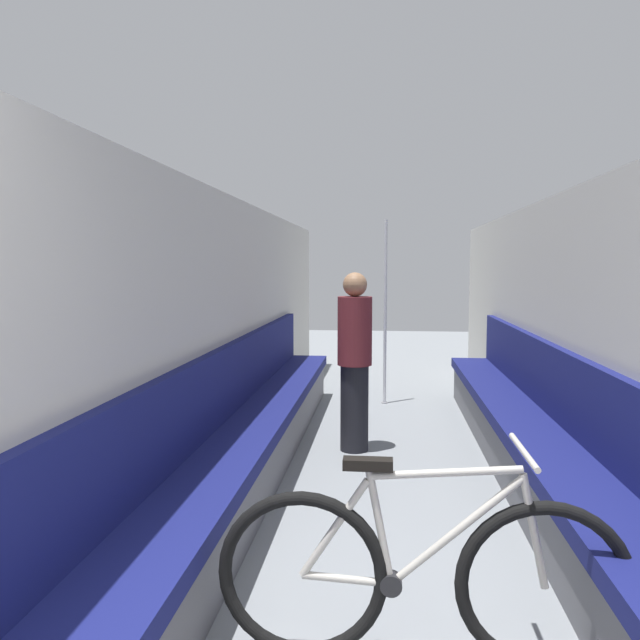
{
  "coord_description": "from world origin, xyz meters",
  "views": [
    {
      "loc": [
        -0.04,
        -0.56,
        1.62
      ],
      "look_at": [
        -0.48,
        3.57,
        1.26
      ],
      "focal_mm": 35.0,
      "sensor_mm": 36.0,
      "label": 1
    }
  ],
  "objects_px": {
    "bench_seat_row_right": "(542,453)",
    "grab_pole_near": "(385,315)",
    "bicycle": "(421,576)",
    "bench_seat_row_left": "(245,444)",
    "passenger_standing": "(355,360)"
  },
  "relations": [
    {
      "from": "bench_seat_row_right",
      "to": "grab_pole_near",
      "type": "xyz_separation_m",
      "value": [
        -1.09,
        2.96,
        0.72
      ]
    },
    {
      "from": "bench_seat_row_right",
      "to": "bicycle",
      "type": "height_order",
      "value": "bench_seat_row_right"
    },
    {
      "from": "bench_seat_row_right",
      "to": "grab_pole_near",
      "type": "distance_m",
      "value": 3.23
    },
    {
      "from": "bench_seat_row_left",
      "to": "grab_pole_near",
      "type": "distance_m",
      "value": 3.21
    },
    {
      "from": "passenger_standing",
      "to": "bench_seat_row_left",
      "type": "bearing_deg",
      "value": -147.56
    },
    {
      "from": "bench_seat_row_left",
      "to": "passenger_standing",
      "type": "distance_m",
      "value": 1.36
    },
    {
      "from": "passenger_standing",
      "to": "bench_seat_row_right",
      "type": "bearing_deg",
      "value": -59.42
    },
    {
      "from": "bench_seat_row_left",
      "to": "bicycle",
      "type": "xyz_separation_m",
      "value": [
        1.16,
        -1.9,
        0.04
      ]
    },
    {
      "from": "bench_seat_row_right",
      "to": "bicycle",
      "type": "xyz_separation_m",
      "value": [
        -0.94,
        -1.9,
        0.04
      ]
    },
    {
      "from": "bicycle",
      "to": "grab_pole_near",
      "type": "height_order",
      "value": "grab_pole_near"
    },
    {
      "from": "bicycle",
      "to": "passenger_standing",
      "type": "bearing_deg",
      "value": 87.17
    },
    {
      "from": "bench_seat_row_left",
      "to": "bench_seat_row_right",
      "type": "height_order",
      "value": "same"
    },
    {
      "from": "bench_seat_row_right",
      "to": "grab_pole_near",
      "type": "height_order",
      "value": "grab_pole_near"
    },
    {
      "from": "bench_seat_row_left",
      "to": "grab_pole_near",
      "type": "bearing_deg",
      "value": 71.26
    },
    {
      "from": "bench_seat_row_right",
      "to": "passenger_standing",
      "type": "relative_size",
      "value": 4.31
    }
  ]
}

